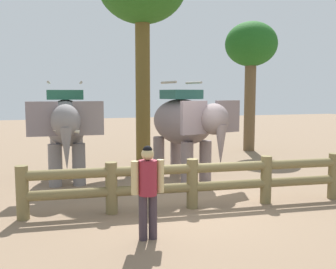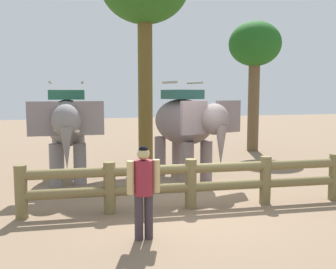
{
  "view_description": "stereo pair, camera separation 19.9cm",
  "coord_description": "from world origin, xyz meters",
  "views": [
    {
      "loc": [
        -2.95,
        -7.53,
        2.41
      ],
      "look_at": [
        0.0,
        1.41,
        1.4
      ],
      "focal_mm": 40.74,
      "sensor_mm": 36.0,
      "label": 1
    },
    {
      "loc": [
        -2.76,
        -7.59,
        2.41
      ],
      "look_at": [
        0.0,
        1.41,
        1.4
      ],
      "focal_mm": 40.74,
      "sensor_mm": 36.0,
      "label": 2
    }
  ],
  "objects": [
    {
      "name": "elephant_near_left",
      "position": [
        -2.35,
        3.16,
        1.54
      ],
      "size": [
        1.83,
        3.2,
        2.75
      ],
      "color": "slate",
      "rests_on": "ground"
    },
    {
      "name": "ground_plane",
      "position": [
        0.0,
        0.0,
        0.0
      ],
      "size": [
        60.0,
        60.0,
        0.0
      ],
      "primitive_type": "plane",
      "color": "#7E664E"
    },
    {
      "name": "tree_far_left",
      "position": [
        5.36,
        6.65,
        4.23
      ],
      "size": [
        2.15,
        2.15,
        5.37
      ],
      "color": "brown",
      "rests_on": "ground"
    },
    {
      "name": "log_fence",
      "position": [
        0.0,
        -0.22,
        0.61
      ],
      "size": [
        6.98,
        0.89,
        1.05
      ],
      "color": "brown",
      "rests_on": "ground"
    },
    {
      "name": "tourist_woman_in_black",
      "position": [
        -1.35,
        -1.61,
        0.91
      ],
      "size": [
        0.56,
        0.31,
        1.57
      ],
      "color": "#372C35",
      "rests_on": "ground"
    },
    {
      "name": "elephant_center",
      "position": [
        0.88,
        2.52,
        1.55
      ],
      "size": [
        2.06,
        3.29,
        2.76
      ],
      "color": "slate",
      "rests_on": "ground"
    }
  ]
}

